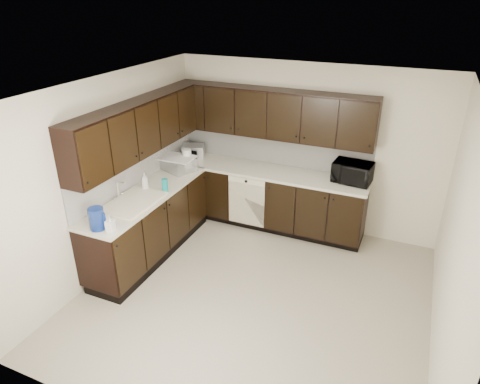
% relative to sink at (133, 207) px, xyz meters
% --- Properties ---
extents(floor, '(4.00, 4.00, 0.00)m').
position_rel_sink_xyz_m(floor, '(1.68, 0.01, -0.88)').
color(floor, '#A69D89').
rests_on(floor, ground).
extents(ceiling, '(4.00, 4.00, 0.00)m').
position_rel_sink_xyz_m(ceiling, '(1.68, 0.01, 1.62)').
color(ceiling, white).
rests_on(ceiling, wall_back).
extents(wall_back, '(4.00, 0.02, 2.50)m').
position_rel_sink_xyz_m(wall_back, '(1.68, 2.01, 0.37)').
color(wall_back, beige).
rests_on(wall_back, floor).
extents(wall_left, '(0.02, 4.00, 2.50)m').
position_rel_sink_xyz_m(wall_left, '(-0.32, 0.01, 0.37)').
color(wall_left, beige).
rests_on(wall_left, floor).
extents(wall_right, '(0.02, 4.00, 2.50)m').
position_rel_sink_xyz_m(wall_right, '(3.68, 0.01, 0.37)').
color(wall_right, beige).
rests_on(wall_right, floor).
extents(wall_front, '(4.00, 0.02, 2.50)m').
position_rel_sink_xyz_m(wall_front, '(1.68, -1.99, 0.37)').
color(wall_front, beige).
rests_on(wall_front, floor).
extents(lower_cabinets, '(3.00, 2.80, 0.90)m').
position_rel_sink_xyz_m(lower_cabinets, '(0.67, 1.12, -0.47)').
color(lower_cabinets, black).
rests_on(lower_cabinets, floor).
extents(countertop, '(3.03, 2.83, 0.04)m').
position_rel_sink_xyz_m(countertop, '(0.67, 1.12, 0.04)').
color(countertop, beige).
rests_on(countertop, lower_cabinets).
extents(backsplash, '(3.00, 2.80, 0.48)m').
position_rel_sink_xyz_m(backsplash, '(0.46, 1.33, 0.30)').
color(backsplash, silver).
rests_on(backsplash, countertop).
extents(upper_cabinets, '(3.00, 2.80, 0.70)m').
position_rel_sink_xyz_m(upper_cabinets, '(0.58, 1.22, 0.89)').
color(upper_cabinets, black).
rests_on(upper_cabinets, wall_back).
extents(dishwasher, '(0.58, 0.04, 0.78)m').
position_rel_sink_xyz_m(dishwasher, '(0.98, 1.42, -0.33)').
color(dishwasher, beige).
rests_on(dishwasher, lower_cabinets).
extents(sink, '(0.54, 0.82, 0.42)m').
position_rel_sink_xyz_m(sink, '(0.00, 0.00, 0.00)').
color(sink, beige).
rests_on(sink, countertop).
extents(microwave, '(0.56, 0.40, 0.29)m').
position_rel_sink_xyz_m(microwave, '(2.43, 1.77, 0.20)').
color(microwave, black).
rests_on(microwave, countertop).
extents(soap_bottle_a, '(0.10, 0.10, 0.20)m').
position_rel_sink_xyz_m(soap_bottle_a, '(0.20, -0.67, 0.16)').
color(soap_bottle_a, gray).
rests_on(soap_bottle_a, countertop).
extents(soap_bottle_b, '(0.10, 0.10, 0.25)m').
position_rel_sink_xyz_m(soap_bottle_b, '(-0.09, 0.42, 0.18)').
color(soap_bottle_b, gray).
rests_on(soap_bottle_b, countertop).
extents(toaster_oven, '(0.40, 0.35, 0.21)m').
position_rel_sink_xyz_m(toaster_oven, '(-0.07, 1.72, 0.16)').
color(toaster_oven, silver).
rests_on(toaster_oven, countertop).
extents(storage_bin, '(0.59, 0.52, 0.19)m').
position_rel_sink_xyz_m(storage_bin, '(-0.04, 1.18, 0.16)').
color(storage_bin, white).
rests_on(storage_bin, countertop).
extents(blue_pitcher, '(0.22, 0.22, 0.26)m').
position_rel_sink_xyz_m(blue_pitcher, '(0.04, -0.69, 0.19)').
color(blue_pitcher, navy).
rests_on(blue_pitcher, countertop).
extents(teal_tumbler, '(0.09, 0.09, 0.18)m').
position_rel_sink_xyz_m(teal_tumbler, '(0.20, 0.45, 0.15)').
color(teal_tumbler, '#0B807E').
rests_on(teal_tumbler, countertop).
extents(paper_towel_roll, '(0.17, 0.17, 0.29)m').
position_rel_sink_xyz_m(paper_towel_roll, '(0.05, 1.32, 0.20)').
color(paper_towel_roll, white).
rests_on(paper_towel_roll, countertop).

